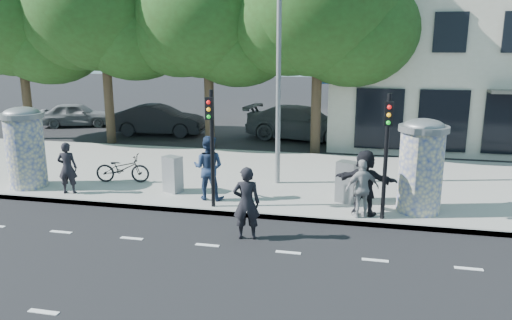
% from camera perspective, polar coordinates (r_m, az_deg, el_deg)
% --- Properties ---
extents(ground, '(120.00, 120.00, 0.00)m').
position_cam_1_polar(ground, '(11.21, -7.83, -12.39)').
color(ground, black).
rests_on(ground, ground).
extents(sidewalk, '(40.00, 8.00, 0.15)m').
position_cam_1_polar(sidewalk, '(17.97, 0.39, -2.00)').
color(sidewalk, gray).
rests_on(sidewalk, ground).
extents(curb, '(40.00, 0.10, 0.16)m').
position_cam_1_polar(curb, '(14.30, -2.93, -6.12)').
color(curb, slate).
rests_on(curb, ground).
extents(lane_dash_far, '(32.00, 0.12, 0.01)m').
position_cam_1_polar(lane_dash_far, '(12.41, -5.58, -9.67)').
color(lane_dash_far, silver).
rests_on(lane_dash_far, ground).
extents(ad_column_left, '(1.36, 1.36, 2.65)m').
position_cam_1_polar(ad_column_left, '(17.95, -24.90, 1.51)').
color(ad_column_left, beige).
rests_on(ad_column_left, sidewalk).
extents(ad_column_right, '(1.36, 1.36, 2.65)m').
position_cam_1_polar(ad_column_right, '(14.61, 18.35, -0.40)').
color(ad_column_right, beige).
rests_on(ad_column_right, sidewalk).
extents(traffic_pole_near, '(0.22, 0.31, 3.40)m').
position_cam_1_polar(traffic_pole_near, '(14.13, -5.13, 2.66)').
color(traffic_pole_near, black).
rests_on(traffic_pole_near, sidewalk).
extents(traffic_pole_far, '(0.22, 0.31, 3.40)m').
position_cam_1_polar(traffic_pole_far, '(13.50, 14.71, 1.76)').
color(traffic_pole_far, black).
rests_on(traffic_pole_far, sidewalk).
extents(street_lamp, '(0.25, 0.93, 8.00)m').
position_cam_1_polar(street_lamp, '(16.31, 2.59, 13.20)').
color(street_lamp, slate).
rests_on(street_lamp, sidewalk).
extents(tree_far_left, '(7.20, 7.20, 9.26)m').
position_cam_1_polar(tree_far_left, '(27.55, -25.59, 14.96)').
color(tree_far_left, '#38281C').
rests_on(tree_far_left, ground).
extents(tree_mid_left, '(7.20, 7.20, 9.57)m').
position_cam_1_polar(tree_mid_left, '(25.11, -17.17, 16.63)').
color(tree_mid_left, '#38281C').
rests_on(tree_mid_left, ground).
extents(tree_near_left, '(6.80, 6.80, 8.97)m').
position_cam_1_polar(tree_near_left, '(23.28, -5.59, 16.36)').
color(tree_near_left, '#38281C').
rests_on(tree_near_left, ground).
extents(tree_center, '(7.00, 7.00, 9.30)m').
position_cam_1_polar(tree_center, '(21.88, 7.20, 17.16)').
color(tree_center, '#38281C').
rests_on(tree_center, ground).
extents(ped_b, '(0.68, 0.52, 1.65)m').
position_cam_1_polar(ped_b, '(16.76, -20.75, -0.85)').
color(ped_b, black).
rests_on(ped_b, sidewalk).
extents(ped_c, '(0.98, 0.77, 1.96)m').
position_cam_1_polar(ped_c, '(15.14, -5.46, -0.87)').
color(ped_c, navy).
rests_on(ped_c, sidewalk).
extents(ped_e, '(1.09, 0.88, 1.63)m').
position_cam_1_polar(ped_e, '(13.85, 12.04, -3.21)').
color(ped_e, '#98989B').
rests_on(ped_e, sidewalk).
extents(ped_f, '(1.80, 0.91, 1.85)m').
position_cam_1_polar(ped_f, '(14.02, 12.31, -2.53)').
color(ped_f, black).
rests_on(ped_f, sidewalk).
extents(man_road, '(0.76, 0.58, 1.87)m').
position_cam_1_polar(man_road, '(12.46, -1.10, -4.94)').
color(man_road, black).
rests_on(man_road, ground).
extents(bicycle, '(0.95, 1.91, 0.96)m').
position_cam_1_polar(bicycle, '(17.58, -15.01, -0.94)').
color(bicycle, black).
rests_on(bicycle, sidewalk).
extents(cabinet_left, '(0.67, 0.59, 1.16)m').
position_cam_1_polar(cabinet_left, '(16.10, -9.50, -1.61)').
color(cabinet_left, gray).
rests_on(cabinet_left, sidewalk).
extents(cabinet_right, '(0.71, 0.63, 1.24)m').
position_cam_1_polar(cabinet_right, '(15.11, 10.39, -2.49)').
color(cabinet_right, slate).
rests_on(cabinet_right, sidewalk).
extents(car_left, '(2.92, 4.39, 1.39)m').
position_cam_1_polar(car_left, '(30.90, -19.82, 4.92)').
color(car_left, slate).
rests_on(car_left, ground).
extents(car_mid, '(2.14, 4.94, 1.58)m').
position_cam_1_polar(car_mid, '(26.92, -11.04, 4.51)').
color(car_mid, black).
rests_on(car_mid, ground).
extents(car_right, '(3.20, 6.07, 1.68)m').
position_cam_1_polar(car_right, '(25.31, 5.33, 4.26)').
color(car_right, '#4F5155').
rests_on(car_right, ground).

